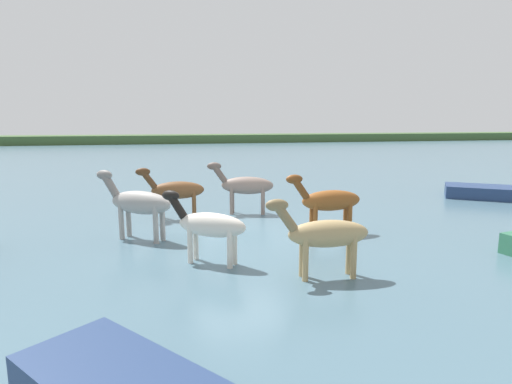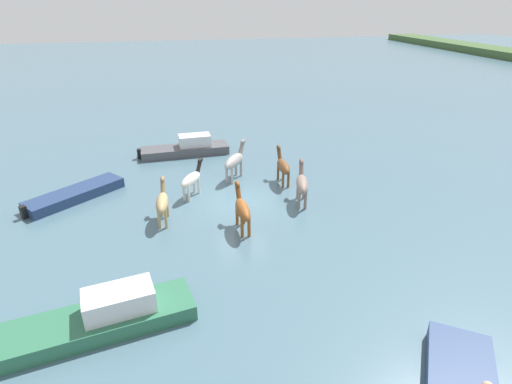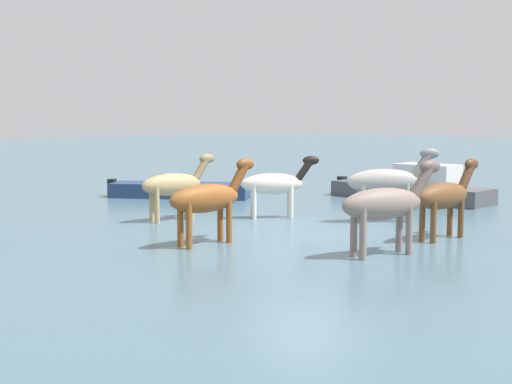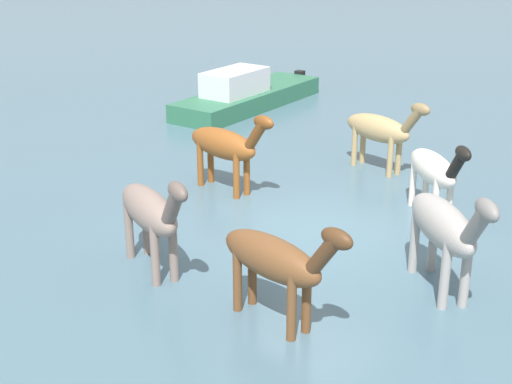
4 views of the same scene
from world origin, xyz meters
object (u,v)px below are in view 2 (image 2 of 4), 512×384
at_px(horse_dun_straggler, 242,209).
at_px(horse_rear_stallion, 192,179).
at_px(horse_mid_herd, 235,161).
at_px(boat_motor_center, 187,149).
at_px(horse_gray_outer, 302,184).
at_px(horse_lead, 162,202).
at_px(boat_tender_starboard, 102,319).
at_px(boat_skiff_near, 75,196).
at_px(horse_pinto_flank, 283,166).

bearing_deg(horse_dun_straggler, horse_rear_stallion, 25.45).
bearing_deg(horse_mid_herd, boat_motor_center, 62.28).
bearing_deg(boat_motor_center, horse_mid_herd, -65.73).
bearing_deg(horse_dun_straggler, horse_gray_outer, -61.33).
bearing_deg(horse_lead, horse_rear_stallion, -27.60).
distance_m(boat_tender_starboard, boat_skiff_near, 9.63).
bearing_deg(horse_rear_stallion, boat_skiff_near, 113.99).
xyz_separation_m(horse_gray_outer, horse_rear_stallion, (-1.86, -5.05, -0.09)).
xyz_separation_m(horse_gray_outer, boat_tender_starboard, (6.55, -8.37, -0.68)).
relative_size(horse_mid_herd, boat_tender_starboard, 0.38).
bearing_deg(boat_skiff_near, horse_lead, -75.70).
distance_m(horse_lead, boat_tender_starboard, 6.47).
distance_m(boat_motor_center, boat_tender_starboard, 14.95).
height_order(horse_dun_straggler, horse_rear_stallion, horse_dun_straggler).
height_order(horse_gray_outer, horse_rear_stallion, horse_gray_outer).
relative_size(horse_pinto_flank, horse_mid_herd, 1.01).
height_order(horse_dun_straggler, boat_motor_center, horse_dun_straggler).
relative_size(horse_gray_outer, horse_dun_straggler, 1.03).
relative_size(horse_pinto_flank, boat_skiff_near, 0.50).
bearing_deg(horse_mid_herd, horse_gray_outer, -108.25).
height_order(horse_mid_herd, boat_tender_starboard, horse_mid_herd).
relative_size(horse_lead, boat_tender_starboard, 0.38).
bearing_deg(boat_tender_starboard, horse_gray_outer, 27.65).
distance_m(horse_gray_outer, horse_mid_herd, 4.40).
bearing_deg(horse_mid_herd, horse_pinto_flank, -79.53).
xyz_separation_m(horse_lead, horse_dun_straggler, (1.44, 3.26, 0.04)).
distance_m(horse_dun_straggler, boat_motor_center, 9.98).
distance_m(horse_dun_straggler, boat_tender_starboard, 7.01).
height_order(boat_tender_starboard, boat_skiff_near, boat_tender_starboard).
xyz_separation_m(horse_pinto_flank, boat_skiff_near, (-0.36, -10.46, -0.79)).
xyz_separation_m(horse_lead, boat_motor_center, (-8.38, 1.58, -0.62)).
bearing_deg(horse_gray_outer, boat_skiff_near, 90.35).
bearing_deg(horse_mid_herd, horse_lead, 170.59).
distance_m(horse_gray_outer, boat_tender_starboard, 10.65).
distance_m(horse_pinto_flank, boat_tender_starboard, 12.13).
bearing_deg(boat_skiff_near, horse_mid_herd, -33.43).
height_order(horse_gray_outer, horse_dun_straggler, horse_gray_outer).
distance_m(horse_pinto_flank, horse_dun_straggler, 5.20).
bearing_deg(boat_motor_center, boat_skiff_near, -140.92).
relative_size(horse_mid_herd, horse_rear_stallion, 1.13).
bearing_deg(boat_motor_center, boat_tender_starboard, -106.24).
relative_size(horse_mid_herd, boat_motor_center, 0.39).
bearing_deg(boat_tender_starboard, horse_lead, 62.57).
relative_size(horse_lead, horse_rear_stallion, 1.13).
distance_m(horse_lead, boat_skiff_near, 5.34).
bearing_deg(horse_lead, horse_gray_outer, -81.68).
height_order(horse_mid_herd, boat_skiff_near, horse_mid_herd).
relative_size(horse_gray_outer, horse_pinto_flank, 1.05).
bearing_deg(horse_pinto_flank, horse_gray_outer, -173.11).
bearing_deg(horse_pinto_flank, horse_lead, 115.76).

